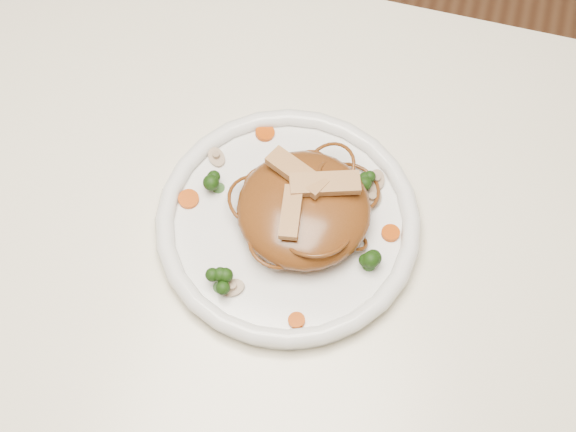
# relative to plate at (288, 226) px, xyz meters

# --- Properties ---
(ground) EXTENTS (4.00, 4.00, 0.00)m
(ground) POSITION_rel_plate_xyz_m (-0.05, -0.06, -0.76)
(ground) COLOR brown
(ground) RESTS_ON ground
(table) EXTENTS (1.20, 0.80, 0.75)m
(table) POSITION_rel_plate_xyz_m (-0.05, -0.06, -0.11)
(table) COLOR white
(table) RESTS_ON ground
(plate) EXTENTS (0.32, 0.32, 0.02)m
(plate) POSITION_rel_plate_xyz_m (0.00, 0.00, 0.00)
(plate) COLOR white
(plate) RESTS_ON table
(noodle_mound) EXTENTS (0.18, 0.18, 0.05)m
(noodle_mound) POSITION_rel_plate_xyz_m (0.02, 0.01, 0.03)
(noodle_mound) COLOR brown
(noodle_mound) RESTS_ON plate
(chicken_a) EXTENTS (0.07, 0.05, 0.01)m
(chicken_a) POSITION_rel_plate_xyz_m (0.03, 0.03, 0.06)
(chicken_a) COLOR tan
(chicken_a) RESTS_ON noodle_mound
(chicken_b) EXTENTS (0.07, 0.05, 0.01)m
(chicken_b) POSITION_rel_plate_xyz_m (0.00, 0.03, 0.06)
(chicken_b) COLOR tan
(chicken_b) RESTS_ON noodle_mound
(chicken_c) EXTENTS (0.03, 0.06, 0.01)m
(chicken_c) POSITION_rel_plate_xyz_m (0.01, -0.01, 0.06)
(chicken_c) COLOR tan
(chicken_c) RESTS_ON noodle_mound
(broccoli_0) EXTENTS (0.03, 0.03, 0.03)m
(broccoli_0) POSITION_rel_plate_xyz_m (0.07, 0.06, 0.02)
(broccoli_0) COLOR #18370B
(broccoli_0) RESTS_ON plate
(broccoli_1) EXTENTS (0.03, 0.03, 0.03)m
(broccoli_1) POSITION_rel_plate_xyz_m (-0.08, 0.02, 0.02)
(broccoli_1) COLOR #18370B
(broccoli_1) RESTS_ON plate
(broccoli_2) EXTENTS (0.03, 0.03, 0.03)m
(broccoli_2) POSITION_rel_plate_xyz_m (-0.05, -0.09, 0.03)
(broccoli_2) COLOR #18370B
(broccoli_2) RESTS_ON plate
(broccoli_3) EXTENTS (0.03, 0.03, 0.03)m
(broccoli_3) POSITION_rel_plate_xyz_m (0.09, -0.03, 0.02)
(broccoli_3) COLOR #18370B
(broccoli_3) RESTS_ON plate
(carrot_0) EXTENTS (0.02, 0.02, 0.00)m
(carrot_0) POSITION_rel_plate_xyz_m (0.04, 0.07, 0.01)
(carrot_0) COLOR #B24106
(carrot_0) RESTS_ON plate
(carrot_1) EXTENTS (0.03, 0.03, 0.00)m
(carrot_1) POSITION_rel_plate_xyz_m (-0.11, -0.00, 0.01)
(carrot_1) COLOR #B24106
(carrot_1) RESTS_ON plate
(carrot_2) EXTENTS (0.02, 0.02, 0.00)m
(carrot_2) POSITION_rel_plate_xyz_m (0.11, 0.01, 0.01)
(carrot_2) COLOR #B24106
(carrot_2) RESTS_ON plate
(carrot_3) EXTENTS (0.03, 0.03, 0.00)m
(carrot_3) POSITION_rel_plate_xyz_m (-0.05, 0.10, 0.01)
(carrot_3) COLOR #B24106
(carrot_3) RESTS_ON plate
(carrot_4) EXTENTS (0.02, 0.02, 0.00)m
(carrot_4) POSITION_rel_plate_xyz_m (0.04, -0.10, 0.01)
(carrot_4) COLOR #B24106
(carrot_4) RESTS_ON plate
(mushroom_0) EXTENTS (0.03, 0.03, 0.01)m
(mushroom_0) POSITION_rel_plate_xyz_m (-0.03, -0.09, 0.01)
(mushroom_0) COLOR tan
(mushroom_0) RESTS_ON plate
(mushroom_1) EXTENTS (0.03, 0.03, 0.01)m
(mushroom_1) POSITION_rel_plate_xyz_m (0.08, 0.05, 0.01)
(mushroom_1) COLOR tan
(mushroom_1) RESTS_ON plate
(mushroom_2) EXTENTS (0.03, 0.03, 0.01)m
(mushroom_2) POSITION_rel_plate_xyz_m (-0.10, 0.05, 0.01)
(mushroom_2) COLOR tan
(mushroom_2) RESTS_ON plate
(mushroom_3) EXTENTS (0.03, 0.03, 0.01)m
(mushroom_3) POSITION_rel_plate_xyz_m (0.08, 0.07, 0.01)
(mushroom_3) COLOR tan
(mushroom_3) RESTS_ON plate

